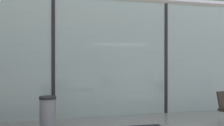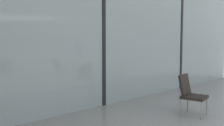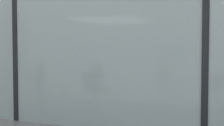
% 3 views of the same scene
% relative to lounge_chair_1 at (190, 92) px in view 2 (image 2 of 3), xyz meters
% --- Properties ---
extents(glass_curtain_wall, '(14.00, 0.08, 3.49)m').
position_rel_lounge_chair_1_xyz_m(glass_curtain_wall, '(-0.82, 1.93, 1.25)').
color(glass_curtain_wall, '#A3B7B2').
rests_on(glass_curtain_wall, ground).
extents(window_mullion_1, '(0.10, 0.12, 3.49)m').
position_rel_lounge_chair_1_xyz_m(window_mullion_1, '(-0.82, 1.93, 1.25)').
color(window_mullion_1, black).
rests_on(window_mullion_1, ground).
extents(window_mullion_2, '(0.10, 0.12, 3.49)m').
position_rel_lounge_chair_1_xyz_m(window_mullion_2, '(2.68, 1.93, 1.25)').
color(window_mullion_2, black).
rests_on(window_mullion_2, ground).
extents(lounge_chair_1, '(0.58, 0.61, 0.87)m').
position_rel_lounge_chair_1_xyz_m(lounge_chair_1, '(0.00, 0.00, 0.00)').
color(lounge_chair_1, '#28231E').
rests_on(lounge_chair_1, ground).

